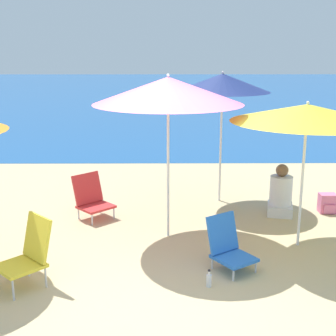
# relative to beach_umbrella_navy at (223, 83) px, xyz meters

# --- Properties ---
(ground_plane) EXTENTS (60.00, 60.00, 0.00)m
(ground_plane) POSITION_rel_beach_umbrella_navy_xyz_m (-0.98, -2.86, -2.07)
(ground_plane) COLOR #C6B284
(sea_water) EXTENTS (60.00, 40.00, 0.01)m
(sea_water) POSITION_rel_beach_umbrella_navy_xyz_m (-0.98, 22.80, -2.07)
(sea_water) COLOR #1E5699
(sea_water) RESTS_ON ground
(beach_umbrella_navy) EXTENTS (1.62, 1.62, 2.27)m
(beach_umbrella_navy) POSITION_rel_beach_umbrella_navy_xyz_m (0.00, 0.00, 0.00)
(beach_umbrella_navy) COLOR white
(beach_umbrella_navy) RESTS_ON ground
(beach_umbrella_pink) EXTENTS (2.05, 2.05, 2.31)m
(beach_umbrella_pink) POSITION_rel_beach_umbrella_navy_xyz_m (-0.93, -1.62, 0.01)
(beach_umbrella_pink) COLOR white
(beach_umbrella_pink) RESTS_ON ground
(beach_umbrella_yellow) EXTENTS (1.99, 1.99, 1.98)m
(beach_umbrella_yellow) POSITION_rel_beach_umbrella_navy_xyz_m (0.86, -1.97, -0.25)
(beach_umbrella_yellow) COLOR white
(beach_umbrella_yellow) RESTS_ON ground
(beach_chair_red) EXTENTS (0.72, 0.72, 0.70)m
(beach_chair_red) POSITION_rel_beach_umbrella_navy_xyz_m (-2.14, -0.83, -1.74)
(beach_chair_red) COLOR silver
(beach_chair_red) RESTS_ON ground
(beach_chair_yellow) EXTENTS (0.70, 0.70, 0.79)m
(beach_chair_yellow) POSITION_rel_beach_umbrella_navy_xyz_m (-2.51, -3.05, -1.67)
(beach_chair_yellow) COLOR silver
(beach_chair_yellow) RESTS_ON ground
(beach_chair_blue) EXTENTS (0.65, 0.68, 0.66)m
(beach_chair_blue) POSITION_rel_beach_umbrella_navy_xyz_m (-0.20, -2.64, -1.78)
(beach_chair_blue) COLOR silver
(beach_chair_blue) RESTS_ON ground
(person_seated_near) EXTENTS (0.49, 0.54, 0.84)m
(person_seated_near) POSITION_rel_beach_umbrella_navy_xyz_m (0.91, -0.71, -1.74)
(person_seated_near) COLOR silver
(person_seated_near) RESTS_ON ground
(backpack_pink) EXTENTS (0.27, 0.24, 0.32)m
(backpack_pink) POSITION_rel_beach_umbrella_navy_xyz_m (1.71, -0.64, -1.92)
(backpack_pink) COLOR pink
(backpack_pink) RESTS_ON ground
(water_bottle) EXTENTS (0.06, 0.06, 0.21)m
(water_bottle) POSITION_rel_beach_umbrella_navy_xyz_m (-0.47, -3.12, -1.99)
(water_bottle) COLOR silver
(water_bottle) RESTS_ON ground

